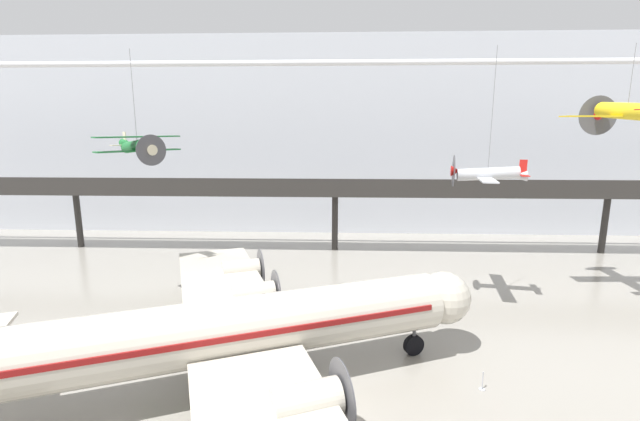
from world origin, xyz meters
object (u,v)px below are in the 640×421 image
at_px(suspended_plane_silver_racer, 488,174).
at_px(suspended_plane_green_biplane, 138,145).
at_px(stanchion_barrier, 482,384).
at_px(suspended_plane_yellow_lowwing, 627,112).
at_px(airliner_silver_main, 223,332).

relative_size(suspended_plane_silver_racer, suspended_plane_green_biplane, 1.17).
bearing_deg(stanchion_barrier, suspended_plane_yellow_lowwing, 42.25).
height_order(airliner_silver_main, suspended_plane_green_biplane, suspended_plane_green_biplane).
relative_size(suspended_plane_yellow_lowwing, stanchion_barrier, 8.42).
xyz_separation_m(airliner_silver_main, suspended_plane_yellow_lowwing, (27.67, 13.19, 11.73)).
distance_m(airliner_silver_main, suspended_plane_yellow_lowwing, 32.83).
distance_m(airliner_silver_main, suspended_plane_green_biplane, 19.11).
bearing_deg(airliner_silver_main, suspended_plane_silver_racer, 14.27).
distance_m(suspended_plane_green_biplane, suspended_plane_yellow_lowwing, 37.86).
xyz_separation_m(airliner_silver_main, stanchion_barrier, (13.95, 0.73, -3.15)).
bearing_deg(suspended_plane_yellow_lowwing, stanchion_barrier, 129.70).
bearing_deg(airliner_silver_main, suspended_plane_green_biplane, 105.61).
bearing_deg(suspended_plane_green_biplane, airliner_silver_main, -11.10).
height_order(suspended_plane_silver_racer, suspended_plane_green_biplane, suspended_plane_green_biplane).
xyz_separation_m(suspended_plane_yellow_lowwing, stanchion_barrier, (-13.72, -12.47, -14.88)).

